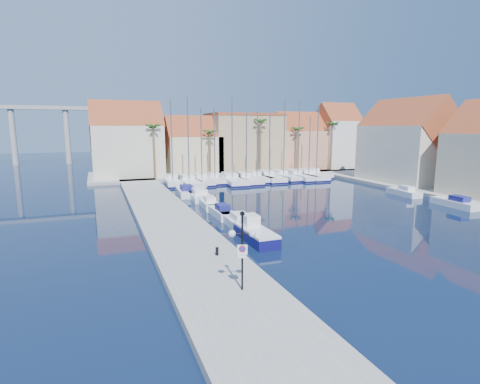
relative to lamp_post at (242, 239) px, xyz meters
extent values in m
plane|color=black|center=(8.24, 5.52, -3.41)|extent=(260.00, 260.00, 0.00)
cube|color=gray|center=(-0.76, 19.02, -3.16)|extent=(6.00, 77.00, 0.50)
cube|color=gray|center=(18.24, 53.52, -3.16)|extent=(54.00, 16.00, 0.50)
cube|color=gray|center=(40.24, 20.52, -3.16)|extent=(12.00, 60.00, 0.50)
cylinder|color=black|center=(0.00, 0.01, -0.69)|extent=(0.11, 0.11, 4.43)
cylinder|color=black|center=(-0.26, 0.10, 0.30)|extent=(0.54, 0.24, 0.06)
cylinder|color=black|center=(0.26, -0.09, 0.30)|extent=(0.54, 0.24, 0.06)
sphere|color=white|center=(-0.52, 0.19, 0.30)|extent=(0.40, 0.40, 0.40)
sphere|color=white|center=(0.52, -0.18, 0.30)|extent=(0.40, 0.40, 0.40)
cube|color=black|center=(0.00, 0.01, 1.41)|extent=(0.27, 0.21, 0.18)
cube|color=white|center=(-0.02, -0.06, -0.58)|extent=(0.53, 0.22, 0.55)
cylinder|color=red|center=(-0.03, -0.08, -0.53)|extent=(0.36, 0.14, 0.38)
cylinder|color=#1933A5|center=(-0.03, -0.09, -0.53)|extent=(0.25, 0.10, 0.27)
cube|color=white|center=(-0.02, -0.06, -0.97)|extent=(0.43, 0.18, 0.15)
cylinder|color=black|center=(0.40, 5.87, -2.62)|extent=(0.23, 0.23, 0.57)
cube|color=#100E53|center=(4.89, 9.46, -2.98)|extent=(1.91, 5.67, 0.85)
cube|color=white|center=(4.89, 9.46, -2.46)|extent=(1.91, 5.67, 0.19)
cube|color=white|center=(4.90, 10.60, -1.94)|extent=(1.23, 1.52, 1.04)
cube|color=white|center=(5.14, 14.24, -3.01)|extent=(2.21, 6.21, 0.80)
cube|color=white|center=(5.12, 13.63, -2.31)|extent=(1.46, 2.20, 0.60)
cube|color=white|center=(4.90, 18.74, -3.01)|extent=(1.71, 5.27, 0.80)
cube|color=navy|center=(4.90, 18.21, -2.31)|extent=(1.19, 1.85, 0.60)
cube|color=white|center=(4.93, 23.46, -3.01)|extent=(2.01, 5.24, 0.80)
cube|color=white|center=(4.89, 22.95, -2.31)|extent=(1.28, 1.87, 0.60)
cube|color=white|center=(5.23, 29.36, -3.01)|extent=(2.72, 7.37, 0.80)
cube|color=white|center=(5.19, 28.64, -2.31)|extent=(1.76, 2.62, 0.60)
cube|color=white|center=(4.31, 32.70, -3.01)|extent=(2.86, 7.22, 0.80)
cube|color=navy|center=(4.25, 32.00, -2.31)|extent=(1.79, 2.59, 0.60)
cube|color=white|center=(32.24, 13.36, -3.01)|extent=(2.09, 5.82, 0.80)
cube|color=navy|center=(32.22, 12.78, -2.31)|extent=(1.37, 2.07, 0.60)
cube|color=white|center=(32.24, 21.34, -3.01)|extent=(2.18, 5.52, 0.80)
cube|color=white|center=(32.20, 20.81, -2.31)|extent=(1.36, 1.98, 0.60)
cube|color=white|center=(4.29, 42.30, -2.91)|extent=(3.05, 8.99, 1.00)
cube|color=#120E46|center=(4.29, 42.30, -3.23)|extent=(3.11, 9.06, 0.28)
cube|color=white|center=(4.36, 43.18, -2.11)|extent=(1.83, 2.78, 0.60)
cylinder|color=slate|center=(4.25, 41.86, 3.88)|extent=(0.20, 0.20, 12.58)
cube|color=white|center=(6.58, 40.94, -2.91)|extent=(3.14, 11.08, 1.00)
cube|color=#120E46|center=(6.58, 40.94, -3.23)|extent=(3.20, 11.14, 0.28)
cube|color=white|center=(6.55, 42.04, -2.11)|extent=(2.09, 3.35, 0.60)
cylinder|color=slate|center=(6.59, 40.39, 4.02)|extent=(0.20, 0.20, 12.85)
cube|color=white|center=(9.02, 41.97, -2.91)|extent=(2.53, 9.36, 1.00)
cube|color=#120E46|center=(9.02, 41.97, -3.23)|extent=(2.59, 9.43, 0.28)
cube|color=white|center=(9.03, 42.91, -2.11)|extent=(1.73, 2.82, 0.60)
cylinder|color=slate|center=(9.02, 41.51, 3.26)|extent=(0.20, 0.20, 11.33)
cube|color=white|center=(11.42, 42.37, -2.91)|extent=(2.29, 8.12, 1.00)
cube|color=#120E46|center=(11.42, 42.37, -3.23)|extent=(2.35, 8.18, 0.28)
cube|color=white|center=(11.44, 43.18, -2.11)|extent=(1.53, 2.46, 0.60)
cylinder|color=slate|center=(11.41, 41.97, 3.26)|extent=(0.20, 0.20, 11.33)
cube|color=white|center=(13.99, 40.93, -2.91)|extent=(3.96, 11.72, 1.00)
cube|color=#120E46|center=(13.99, 40.93, -3.23)|extent=(4.02, 11.79, 0.28)
cube|color=white|center=(14.09, 42.08, -2.11)|extent=(2.38, 3.62, 0.60)
cylinder|color=slate|center=(13.94, 40.36, 4.10)|extent=(0.20, 0.20, 13.01)
cube|color=white|center=(16.49, 40.87, -2.91)|extent=(3.18, 10.91, 1.00)
cube|color=#120E46|center=(16.49, 40.87, -3.23)|extent=(3.24, 10.97, 0.28)
cube|color=white|center=(16.53, 41.95, -2.11)|extent=(2.08, 3.31, 0.60)
cylinder|color=slate|center=(16.47, 40.33, 2.92)|extent=(0.20, 0.20, 10.65)
cube|color=white|center=(18.87, 41.86, -2.91)|extent=(3.24, 10.02, 1.00)
cube|color=#120E46|center=(18.87, 41.86, -3.23)|extent=(3.30, 10.08, 0.28)
cube|color=white|center=(18.80, 42.84, -2.11)|extent=(1.99, 3.08, 0.60)
cylinder|color=slate|center=(18.90, 41.36, 3.02)|extent=(0.20, 0.20, 10.86)
cube|color=white|center=(21.17, 41.68, -2.91)|extent=(3.76, 11.30, 1.00)
cube|color=#120E46|center=(21.17, 41.68, -3.23)|extent=(3.83, 11.36, 0.28)
cube|color=white|center=(21.26, 42.79, -2.11)|extent=(2.28, 3.48, 0.60)
cylinder|color=slate|center=(21.13, 41.13, 2.83)|extent=(0.20, 0.20, 10.46)
cube|color=white|center=(24.06, 41.90, -2.91)|extent=(3.32, 10.32, 1.00)
cube|color=#120E46|center=(24.06, 41.90, -3.23)|extent=(3.39, 10.38, 0.28)
cube|color=white|center=(24.00, 42.91, -2.11)|extent=(2.05, 3.17, 0.60)
cylinder|color=slate|center=(24.10, 41.39, 4.01)|extent=(0.20, 0.20, 12.84)
cube|color=white|center=(26.61, 41.23, -2.91)|extent=(3.15, 11.01, 1.00)
cube|color=#120E46|center=(26.61, 41.23, -3.23)|extent=(3.21, 11.07, 0.28)
cube|color=white|center=(26.58, 42.32, -2.11)|extent=(2.08, 3.34, 0.60)
cylinder|color=slate|center=(26.63, 40.68, 3.99)|extent=(0.20, 0.20, 12.79)
cube|color=white|center=(28.79, 41.11, -2.91)|extent=(3.05, 11.18, 1.00)
cube|color=#120E46|center=(28.79, 41.11, -3.23)|extent=(3.12, 11.24, 0.28)
cube|color=white|center=(28.81, 42.22, -2.11)|extent=(2.08, 3.37, 0.60)
cylinder|color=slate|center=(28.79, 40.55, 2.66)|extent=(0.20, 0.20, 10.13)
cube|color=white|center=(31.24, 42.33, -2.91)|extent=(2.78, 8.58, 1.00)
cube|color=#120E46|center=(31.24, 42.33, -3.23)|extent=(2.84, 8.64, 0.28)
cube|color=white|center=(31.18, 43.18, -2.11)|extent=(1.71, 2.64, 0.60)
cylinder|color=slate|center=(31.27, 41.91, 3.77)|extent=(0.20, 0.20, 12.36)
cube|color=beige|center=(-1.76, 52.52, 1.59)|extent=(12.00, 9.00, 9.00)
cube|color=brown|center=(-1.76, 52.52, 6.09)|extent=(12.30, 9.00, 9.00)
cube|color=beige|center=(10.24, 52.52, 0.59)|extent=(10.00, 8.00, 7.00)
cube|color=brown|center=(10.24, 52.52, 4.09)|extent=(10.30, 8.00, 8.00)
cube|color=tan|center=(21.24, 53.52, 2.59)|extent=(14.00, 10.00, 11.00)
cube|color=brown|center=(21.24, 53.52, 8.34)|extent=(14.20, 10.20, 0.50)
cube|color=tan|center=(33.24, 52.52, 1.09)|extent=(10.00, 8.00, 8.00)
cube|color=brown|center=(33.24, 52.52, 5.09)|extent=(10.30, 8.00, 8.00)
cube|color=silver|center=(42.24, 51.52, 2.09)|extent=(8.00, 8.00, 10.00)
cube|color=brown|center=(42.24, 51.52, 7.09)|extent=(8.30, 8.00, 8.00)
cube|color=beige|center=(40.24, 29.52, 1.59)|extent=(9.00, 14.00, 9.00)
cube|color=brown|center=(40.24, 29.52, 6.09)|extent=(9.00, 14.30, 9.00)
cylinder|color=brown|center=(2.24, 47.52, 1.59)|extent=(0.36, 0.36, 9.00)
sphere|color=#245217|center=(2.24, 47.52, 5.94)|extent=(2.60, 2.60, 2.60)
cylinder|color=brown|center=(12.24, 47.52, 1.09)|extent=(0.36, 0.36, 8.00)
sphere|color=#245217|center=(12.24, 47.52, 4.94)|extent=(2.60, 2.60, 2.60)
cylinder|color=brown|center=(22.24, 47.52, 2.09)|extent=(0.36, 0.36, 10.00)
sphere|color=#245217|center=(22.24, 47.52, 6.94)|extent=(2.60, 2.60, 2.60)
cylinder|color=brown|center=(30.24, 47.52, 1.34)|extent=(0.36, 0.36, 8.50)
sphere|color=#245217|center=(30.24, 47.52, 5.44)|extent=(2.60, 2.60, 2.60)
cylinder|color=brown|center=(38.24, 47.52, 1.84)|extent=(0.36, 0.36, 9.50)
sphere|color=#245217|center=(38.24, 47.52, 6.44)|extent=(2.60, 2.60, 2.60)
cylinder|color=#9E9E99|center=(-25.76, 87.52, 3.59)|extent=(1.40, 1.40, 14.00)
cylinder|color=#9E9E99|center=(-13.76, 87.52, 3.59)|extent=(1.40, 1.40, 14.00)
camera|label=1|loc=(-7.04, -18.02, 5.95)|focal=28.00mm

